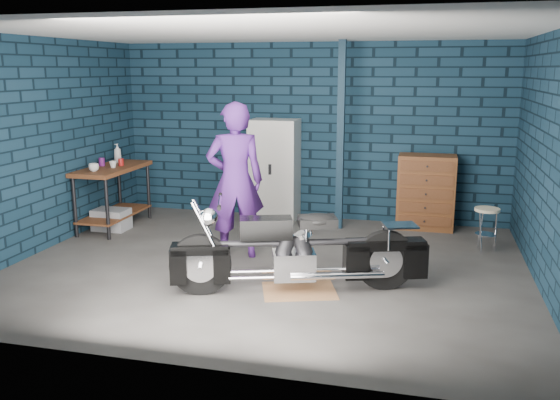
% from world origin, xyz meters
% --- Properties ---
extents(ground, '(6.00, 6.00, 0.00)m').
position_xyz_m(ground, '(0.00, 0.00, 0.00)').
color(ground, '#504E4B').
rests_on(ground, ground).
extents(room_walls, '(6.02, 5.01, 2.71)m').
position_xyz_m(room_walls, '(0.00, 0.55, 1.90)').
color(room_walls, '#102636').
rests_on(room_walls, ground).
extents(support_post, '(0.10, 0.10, 2.70)m').
position_xyz_m(support_post, '(0.55, 1.95, 1.35)').
color(support_post, '#102332').
rests_on(support_post, ground).
extents(workbench, '(0.60, 1.40, 0.91)m').
position_xyz_m(workbench, '(-2.68, 1.18, 0.46)').
color(workbench, brown).
rests_on(workbench, ground).
extents(drip_mat, '(0.91, 0.79, 0.01)m').
position_xyz_m(drip_mat, '(0.53, -0.69, 0.00)').
color(drip_mat, brown).
rests_on(drip_mat, ground).
extents(motorcycle, '(2.37, 1.32, 1.01)m').
position_xyz_m(motorcycle, '(0.53, -0.69, 0.51)').
color(motorcycle, black).
rests_on(motorcycle, ground).
extents(person, '(0.82, 0.69, 1.92)m').
position_xyz_m(person, '(-0.49, 0.29, 0.96)').
color(person, '#4D2079').
rests_on(person, ground).
extents(storage_bin, '(0.49, 0.35, 0.31)m').
position_xyz_m(storage_bin, '(-2.66, 1.04, 0.15)').
color(storage_bin, gray).
rests_on(storage_bin, ground).
extents(locker, '(0.72, 0.52, 1.55)m').
position_xyz_m(locker, '(-0.51, 2.23, 0.78)').
color(locker, silver).
rests_on(locker, ground).
extents(tool_chest, '(0.82, 0.45, 1.09)m').
position_xyz_m(tool_chest, '(1.78, 2.23, 0.54)').
color(tool_chest, brown).
rests_on(tool_chest, ground).
extents(shop_stool, '(0.34, 0.34, 0.57)m').
position_xyz_m(shop_stool, '(2.55, 1.26, 0.29)').
color(shop_stool, beige).
rests_on(shop_stool, ground).
extents(cup_a, '(0.16, 0.16, 0.11)m').
position_xyz_m(cup_a, '(-2.71, 0.75, 0.97)').
color(cup_a, beige).
rests_on(cup_a, workbench).
extents(cup_b, '(0.12, 0.12, 0.10)m').
position_xyz_m(cup_b, '(-2.61, 1.09, 0.96)').
color(cup_b, beige).
rests_on(cup_b, workbench).
extents(mug_purple, '(0.09, 0.09, 0.12)m').
position_xyz_m(mug_purple, '(-2.86, 1.21, 0.97)').
color(mug_purple, '#611A69').
rests_on(mug_purple, workbench).
extents(mug_red, '(0.10, 0.10, 0.11)m').
position_xyz_m(mug_red, '(-2.59, 1.30, 0.96)').
color(mug_red, '#A31715').
rests_on(mug_red, workbench).
extents(bottle, '(0.14, 0.14, 0.28)m').
position_xyz_m(bottle, '(-2.80, 1.57, 1.05)').
color(bottle, gray).
rests_on(bottle, workbench).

